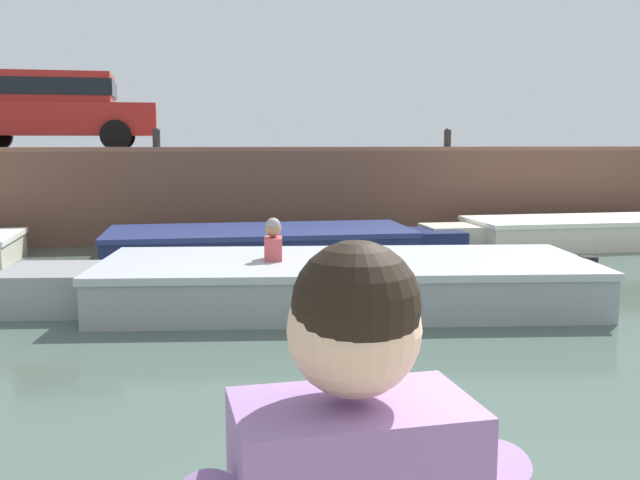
{
  "coord_description": "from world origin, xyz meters",
  "views": [
    {
      "loc": [
        -1.82,
        -1.59,
        1.89
      ],
      "look_at": [
        -0.75,
        4.14,
        1.09
      ],
      "focal_mm": 40.0,
      "sensor_mm": 36.0,
      "label": 1
    }
  ],
  "objects_px": {
    "boat_moored_central_navy": "(275,243)",
    "motorboat_passing": "(321,282)",
    "boat_moored_east_cream": "(586,232)",
    "mooring_bollard_east": "(448,139)",
    "mooring_bollard_mid": "(156,138)",
    "car_left_inner_red": "(56,108)"
  },
  "relations": [
    {
      "from": "boat_moored_central_navy",
      "to": "mooring_bollard_mid",
      "type": "height_order",
      "value": "mooring_bollard_mid"
    },
    {
      "from": "boat_moored_east_cream",
      "to": "mooring_bollard_mid",
      "type": "bearing_deg",
      "value": 166.5
    },
    {
      "from": "boat_moored_central_navy",
      "to": "mooring_bollard_east",
      "type": "distance_m",
      "value": 4.63
    },
    {
      "from": "motorboat_passing",
      "to": "mooring_bollard_mid",
      "type": "relative_size",
      "value": 15.41
    },
    {
      "from": "boat_moored_east_cream",
      "to": "mooring_bollard_east",
      "type": "height_order",
      "value": "mooring_bollard_east"
    },
    {
      "from": "car_left_inner_red",
      "to": "mooring_bollard_mid",
      "type": "distance_m",
      "value": 2.76
    },
    {
      "from": "boat_moored_east_cream",
      "to": "mooring_bollard_mid",
      "type": "height_order",
      "value": "mooring_bollard_mid"
    },
    {
      "from": "mooring_bollard_mid",
      "to": "mooring_bollard_east",
      "type": "bearing_deg",
      "value": 0.0
    },
    {
      "from": "boat_moored_central_navy",
      "to": "mooring_bollard_mid",
      "type": "relative_size",
      "value": 13.26
    },
    {
      "from": "car_left_inner_red",
      "to": "mooring_bollard_east",
      "type": "xyz_separation_m",
      "value": [
        7.72,
        -1.75,
        -0.61
      ]
    },
    {
      "from": "car_left_inner_red",
      "to": "mooring_bollard_mid",
      "type": "bearing_deg",
      "value": -40.66
    },
    {
      "from": "car_left_inner_red",
      "to": "mooring_bollard_mid",
      "type": "height_order",
      "value": "car_left_inner_red"
    },
    {
      "from": "motorboat_passing",
      "to": "mooring_bollard_east",
      "type": "distance_m",
      "value": 6.95
    },
    {
      "from": "boat_moored_east_cream",
      "to": "car_left_inner_red",
      "type": "xyz_separation_m",
      "value": [
        -9.74,
        3.6,
        2.31
      ]
    },
    {
      "from": "motorboat_passing",
      "to": "mooring_bollard_east",
      "type": "relative_size",
      "value": 15.41
    },
    {
      "from": "boat_moored_central_navy",
      "to": "motorboat_passing",
      "type": "relative_size",
      "value": 0.86
    },
    {
      "from": "boat_moored_central_navy",
      "to": "mooring_bollard_mid",
      "type": "bearing_deg",
      "value": 132.62
    },
    {
      "from": "car_left_inner_red",
      "to": "mooring_bollard_east",
      "type": "distance_m",
      "value": 7.94
    },
    {
      "from": "motorboat_passing",
      "to": "car_left_inner_red",
      "type": "distance_m",
      "value": 8.78
    },
    {
      "from": "car_left_inner_red",
      "to": "boat_moored_east_cream",
      "type": "bearing_deg",
      "value": -20.29
    },
    {
      "from": "boat_moored_central_navy",
      "to": "mooring_bollard_mid",
      "type": "xyz_separation_m",
      "value": [
        -1.93,
        2.1,
        1.72
      ]
    },
    {
      "from": "mooring_bollard_east",
      "to": "mooring_bollard_mid",
      "type": "bearing_deg",
      "value": 180.0
    }
  ]
}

